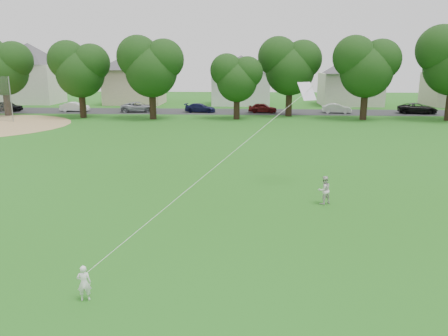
{
  "coord_description": "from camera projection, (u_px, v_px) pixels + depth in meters",
  "views": [
    {
      "loc": [
        1.09,
        -13.93,
        6.18
      ],
      "look_at": [
        0.22,
        2.0,
        2.3
      ],
      "focal_mm": 35.0,
      "sensor_mm": 36.0,
      "label": 1
    }
  ],
  "objects": [
    {
      "name": "older_boy",
      "position": [
        324.0,
        190.0,
        19.39
      ],
      "size": [
        0.78,
        0.72,
        1.29
      ],
      "primitive_type": "imported",
      "rotation": [
        0.0,
        0.0,
        3.61
      ],
      "color": "silver",
      "rests_on": "ground"
    },
    {
      "name": "parked_cars",
      "position": [
        281.0,
        108.0,
        54.38
      ],
      "size": [
        72.56,
        2.73,
        1.28
      ],
      "color": "black",
      "rests_on": "ground"
    },
    {
      "name": "street",
      "position": [
        239.0,
        112.0,
        55.78
      ],
      "size": [
        90.0,
        7.0,
        0.01
      ],
      "primitive_type": "cube",
      "color": "#2D2D30",
      "rests_on": "ground"
    },
    {
      "name": "ground",
      "position": [
        215.0,
        246.0,
        15.03
      ],
      "size": [
        160.0,
        160.0,
        0.0
      ],
      "primitive_type": "plane",
      "color": "#236116",
      "rests_on": "ground"
    },
    {
      "name": "toddler",
      "position": [
        84.0,
        283.0,
        11.52
      ],
      "size": [
        0.41,
        0.31,
        1.0
      ],
      "primitive_type": "imported",
      "rotation": [
        0.0,
        0.0,
        3.36
      ],
      "color": "white",
      "rests_on": "ground"
    },
    {
      "name": "kite",
      "position": [
        229.0,
        155.0,
        16.48
      ],
      "size": [
        4.17,
        6.38,
        14.32
      ],
      "color": "white",
      "rests_on": "ground"
    },
    {
      "name": "house_row",
      "position": [
        244.0,
        73.0,
        64.36
      ],
      "size": [
        76.74,
        13.72,
        10.58
      ],
      "color": "silver",
      "rests_on": "ground"
    },
    {
      "name": "tree_row",
      "position": [
        271.0,
        63.0,
        47.77
      ],
      "size": [
        81.92,
        9.32,
        10.3
      ],
      "color": "black",
      "rests_on": "ground"
    }
  ]
}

